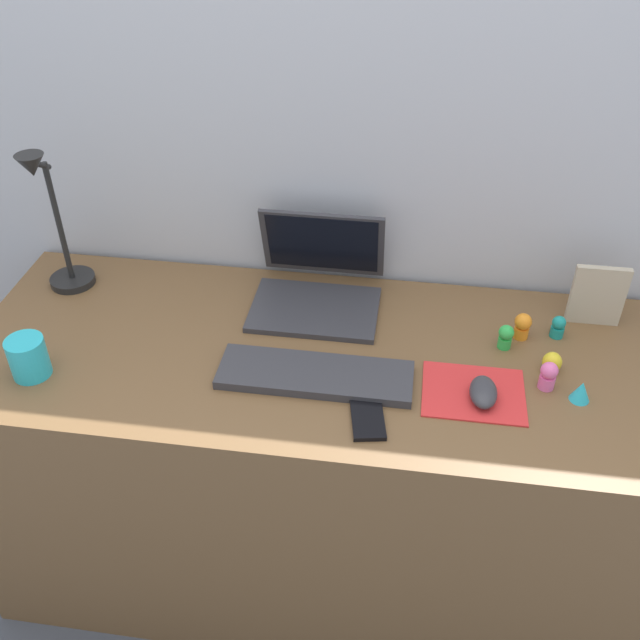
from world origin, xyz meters
name	(u,v)px	position (x,y,z in m)	size (l,w,h in m)	color
ground_plane	(328,556)	(0.00, 0.00, 0.00)	(6.00, 6.00, 0.00)	#474C56
back_wall	(349,246)	(0.00, 0.35, 0.81)	(2.83, 0.05, 1.61)	#B2B7C1
desk	(329,467)	(0.00, 0.00, 0.37)	(1.63, 0.63, 0.74)	brown
laptop	(318,280)	(-0.06, 0.21, 0.79)	(0.30, 0.27, 0.21)	#333338
keyboard	(315,375)	(-0.02, -0.09, 0.75)	(0.41, 0.13, 0.02)	#333338
mousepad	(473,393)	(0.31, -0.08, 0.74)	(0.21, 0.17, 0.00)	red
mouse	(483,392)	(0.33, -0.10, 0.76)	(0.06, 0.10, 0.03)	#333338
cell_phone	(367,416)	(0.10, -0.19, 0.74)	(0.06, 0.13, 0.01)	black
desk_lamp	(54,226)	(-0.68, 0.16, 0.92)	(0.11, 0.14, 0.37)	black
picture_frame	(598,296)	(0.59, 0.20, 0.81)	(0.12, 0.02, 0.15)	#B2A58C
coffee_mug	(28,357)	(-0.62, -0.16, 0.78)	(0.08, 0.08, 0.09)	#28B7CC
toy_figurine_yellow	(552,362)	(0.47, 0.01, 0.76)	(0.04, 0.04, 0.05)	yellow
toy_figurine_pink	(548,375)	(0.46, -0.04, 0.77)	(0.04, 0.04, 0.06)	pink
toy_figurine_green	(506,336)	(0.38, 0.08, 0.77)	(0.03, 0.03, 0.06)	green
toy_figurine_teal	(558,327)	(0.50, 0.14, 0.77)	(0.03, 0.03, 0.05)	teal
toy_figurine_cyan	(581,391)	(0.52, -0.07, 0.76)	(0.04, 0.04, 0.05)	#28B7CC
toy_figurine_orange	(523,325)	(0.42, 0.12, 0.77)	(0.04, 0.04, 0.06)	orange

